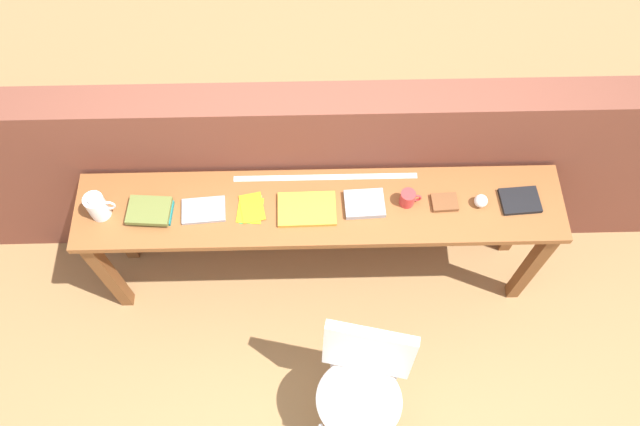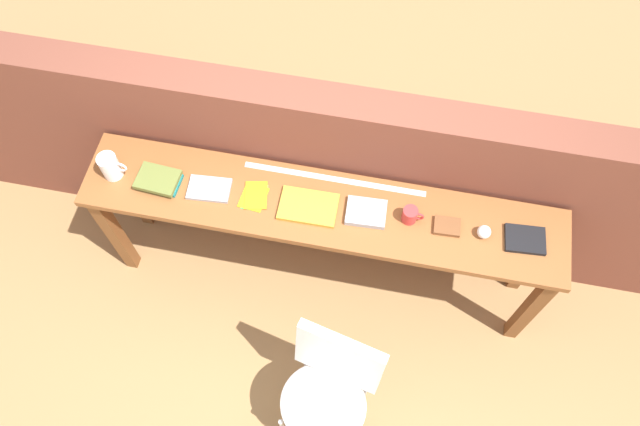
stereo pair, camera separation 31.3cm
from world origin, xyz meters
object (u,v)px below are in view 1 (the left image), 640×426
magazine_cycling (204,210)px  leather_journal_brown (445,202)px  sports_ball_small (481,201)px  chair_white_moulded (362,383)px  mug (408,198)px  pitcher_white (97,206)px  book_repair_rightmost (520,201)px  pamphlet_pile_colourful (251,209)px  book_stack_leftmost (150,211)px  book_open_centre (307,209)px

magazine_cycling → leather_journal_brown: size_ratio=1.68×
sports_ball_small → chair_white_moulded: bearing=-127.5°
mug → pitcher_white: bearing=-178.9°
chair_white_moulded → mug: mug is taller
leather_journal_brown → book_repair_rightmost: size_ratio=0.66×
pamphlet_pile_colourful → leather_journal_brown: leather_journal_brown is taller
chair_white_moulded → book_repair_rightmost: 1.22m
book_stack_leftmost → sports_ball_small: (1.67, 0.02, 0.01)m
pitcher_white → book_stack_leftmost: size_ratio=0.81×
pitcher_white → book_open_centre: size_ratio=0.63×
book_open_centre → book_repair_rightmost: (1.09, 0.02, 0.00)m
book_stack_leftmost → pamphlet_pile_colourful: (0.51, 0.01, -0.02)m
book_stack_leftmost → magazine_cycling: book_stack_leftmost is taller
pamphlet_pile_colourful → leather_journal_brown: 0.98m
magazine_cycling → book_stack_leftmost: bearing=177.6°
pitcher_white → book_stack_leftmost: pitcher_white is taller
chair_white_moulded → sports_ball_small: bearing=52.5°
book_stack_leftmost → book_repair_rightmost: bearing=0.8°
mug → sports_ball_small: (0.37, -0.02, -0.01)m
chair_white_moulded → mug: 0.95m
chair_white_moulded → pitcher_white: pitcher_white is taller
book_stack_leftmost → book_open_centre: book_stack_leftmost is taller
pamphlet_pile_colourful → leather_journal_brown: bearing=0.8°
pamphlet_pile_colourful → leather_journal_brown: (0.98, 0.01, 0.01)m
leather_journal_brown → sports_ball_small: (0.18, -0.01, 0.02)m
pamphlet_pile_colourful → mug: mug is taller
mug → leather_journal_brown: mug is taller
pitcher_white → leather_journal_brown: size_ratio=1.41×
pitcher_white → magazine_cycling: 0.52m
book_open_centre → sports_ball_small: (0.88, 0.02, 0.02)m
sports_ball_small → book_repair_rightmost: bearing=2.7°
pitcher_white → book_repair_rightmost: size_ratio=0.93×
pitcher_white → sports_ball_small: 1.92m
chair_white_moulded → leather_journal_brown: (0.44, 0.82, 0.37)m
book_stack_leftmost → sports_ball_small: bearing=0.6°
pitcher_white → leather_journal_brown: pitcher_white is taller
chair_white_moulded → magazine_cycling: size_ratio=4.09×
pitcher_white → pamphlet_pile_colourful: 0.76m
sports_ball_small → magazine_cycling: bearing=-179.6°
book_stack_leftmost → leather_journal_brown: 1.49m
book_open_centre → sports_ball_small: bearing=0.2°
book_open_centre → mug: bearing=3.0°
magazine_cycling → pamphlet_pile_colourful: (0.24, 0.00, -0.00)m
magazine_cycling → leather_journal_brown: leather_journal_brown is taller
chair_white_moulded → book_open_centre: book_open_centre is taller
book_stack_leftmost → mug: size_ratio=2.06×
book_stack_leftmost → mug: bearing=1.6°
book_open_centre → magazine_cycling: bearing=178.6°
book_repair_rightmost → book_open_centre: bearing=177.5°
pitcher_white → book_open_centre: (1.04, -0.00, -0.07)m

